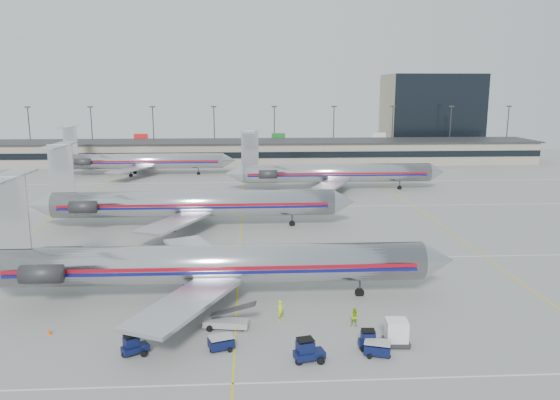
{
  "coord_description": "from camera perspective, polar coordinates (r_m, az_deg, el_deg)",
  "views": [
    {
      "loc": [
        1.32,
        -52.79,
        20.13
      ],
      "look_at": [
        5.7,
        23.99,
        4.5
      ],
      "focal_mm": 35.0,
      "sensor_mm": 36.0,
      "label": 1
    }
  ],
  "objects": [
    {
      "name": "terminal",
      "position": [
        151.73,
        -3.76,
        5.04
      ],
      "size": [
        162.0,
        17.0,
        6.25
      ],
      "color": "gray",
      "rests_on": "ground"
    },
    {
      "name": "apron_markings",
      "position": [
        65.95,
        -4.28,
        -6.31
      ],
      "size": [
        160.0,
        0.15,
        0.02
      ],
      "primitive_type": "cube",
      "color": "silver",
      "rests_on": "ground"
    },
    {
      "name": "light_mast_row",
      "position": [
        165.2,
        -3.75,
        7.45
      ],
      "size": [
        163.6,
        0.4,
        15.28
      ],
      "color": "#38383D",
      "rests_on": "ground"
    },
    {
      "name": "tug_center",
      "position": [
        42.53,
        2.9,
        -15.49
      ],
      "size": [
        2.48,
        1.64,
        1.85
      ],
      "rotation": [
        0.0,
        0.0,
        0.24
      ],
      "color": "#091036",
      "rests_on": "ground"
    },
    {
      "name": "cart_outer",
      "position": [
        44.12,
        10.14,
        -14.98
      ],
      "size": [
        2.29,
        1.89,
        1.12
      ],
      "rotation": [
        0.0,
        0.0,
        -0.31
      ],
      "color": "#091036",
      "rests_on": "ground"
    },
    {
      "name": "ramp_worker_far",
      "position": [
        48.56,
        7.84,
        -12.05
      ],
      "size": [
        0.93,
        0.8,
        1.65
      ],
      "primitive_type": "imported",
      "rotation": [
        0.0,
        0.0,
        -0.25
      ],
      "color": "#89BF12",
      "rests_on": "ground"
    },
    {
      "name": "cart_inner",
      "position": [
        44.6,
        -6.17,
        -14.59
      ],
      "size": [
        2.22,
        1.85,
        1.08
      ],
      "rotation": [
        0.0,
        0.0,
        0.33
      ],
      "color": "#091036",
      "rests_on": "ground"
    },
    {
      "name": "cone_left",
      "position": [
        50.72,
        -22.97,
        -12.52
      ],
      "size": [
        0.53,
        0.53,
        0.55
      ],
      "primitive_type": "cone",
      "rotation": [
        0.0,
        0.0,
        0.41
      ],
      "color": "#EE4D07",
      "rests_on": "ground"
    },
    {
      "name": "tug_right",
      "position": [
        44.91,
        9.37,
        -14.26
      ],
      "size": [
        2.03,
        1.09,
        1.61
      ],
      "rotation": [
        0.0,
        0.0,
        -0.05
      ],
      "color": "#091036",
      "rests_on": "ground"
    },
    {
      "name": "tug_left",
      "position": [
        44.96,
        -15.06,
        -14.48
      ],
      "size": [
        2.23,
        1.91,
        1.63
      ],
      "rotation": [
        0.0,
        0.0,
        0.56
      ],
      "color": "#091036",
      "rests_on": "ground"
    },
    {
      "name": "ramp_worker_near",
      "position": [
        49.29,
        0.06,
        -11.45
      ],
      "size": [
        0.78,
        0.79,
        1.84
      ],
      "primitive_type": "imported",
      "rotation": [
        0.0,
        0.0,
        0.79
      ],
      "color": "#BFEB16",
      "rests_on": "ground"
    },
    {
      "name": "jet_third_row",
      "position": [
        110.98,
        5.46,
        2.85
      ],
      "size": [
        44.93,
        27.64,
        12.28
      ],
      "color": "silver",
      "rests_on": "ground"
    },
    {
      "name": "jet_second_row",
      "position": [
        81.47,
        -9.56,
        -0.35
      ],
      "size": [
        48.01,
        28.27,
        12.57
      ],
      "color": "silver",
      "rests_on": "ground"
    },
    {
      "name": "jet_back_row",
      "position": [
        134.01,
        -14.36,
        3.98
      ],
      "size": [
        43.54,
        26.78,
        11.91
      ],
      "color": "silver",
      "rests_on": "ground"
    },
    {
      "name": "distant_building",
      "position": [
        190.86,
        15.46,
        8.79
      ],
      "size": [
        30.0,
        20.0,
        25.0
      ],
      "primitive_type": "cube",
      "color": "tan",
      "rests_on": "ground"
    },
    {
      "name": "uld_container",
      "position": [
        45.74,
        12.08,
        -13.39
      ],
      "size": [
        2.14,
        1.83,
        2.14
      ],
      "rotation": [
        0.0,
        0.0,
        -0.07
      ],
      "color": "#2D2D30",
      "rests_on": "ground"
    },
    {
      "name": "jet_foreground",
      "position": [
        53.44,
        -7.93,
        -6.62
      ],
      "size": [
        47.64,
        28.05,
        12.47
      ],
      "color": "silver",
      "rests_on": "ground"
    },
    {
      "name": "belt_loader",
      "position": [
        48.04,
        -5.54,
        -12.5
      ],
      "size": [
        4.66,
        1.99,
        2.4
      ],
      "rotation": [
        0.0,
        0.0,
        -0.16
      ],
      "color": "#9B9B9B",
      "rests_on": "ground"
    },
    {
      "name": "cone_right",
      "position": [
        46.14,
        12.65,
        -14.31
      ],
      "size": [
        0.45,
        0.45,
        0.53
      ],
      "primitive_type": "cone",
      "rotation": [
        0.0,
        0.0,
        0.17
      ],
      "color": "#EE4D07",
      "rests_on": "ground"
    },
    {
      "name": "ground",
      "position": [
        56.52,
        -4.45,
        -9.41
      ],
      "size": [
        260.0,
        260.0,
        0.0
      ],
      "primitive_type": "plane",
      "color": "gray",
      "rests_on": "ground"
    }
  ]
}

